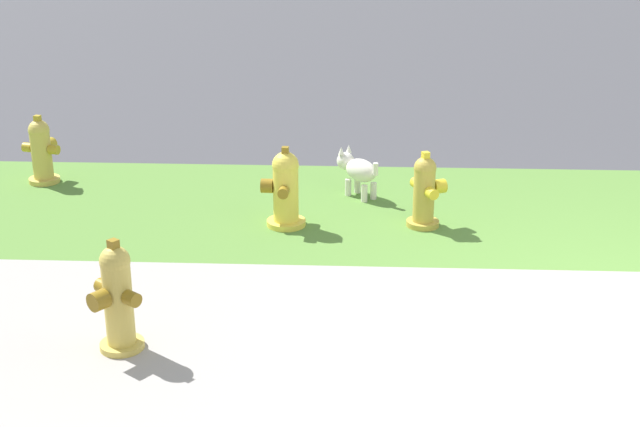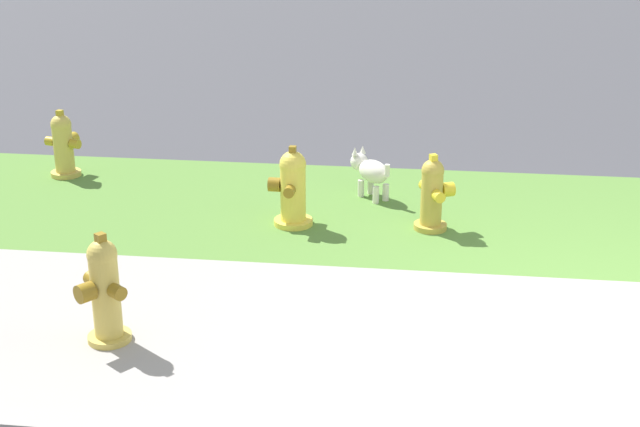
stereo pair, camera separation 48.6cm
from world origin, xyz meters
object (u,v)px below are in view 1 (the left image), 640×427
Objects in this scene: fire_hydrant_near_corner at (425,191)px; fire_hydrant_across_street at (117,298)px; fire_hydrant_far_end at (285,189)px; fire_hydrant_by_grass_verge at (42,151)px; small_white_dog at (358,170)px.

fire_hydrant_across_street is (-2.01, -2.19, 0.05)m from fire_hydrant_near_corner.
fire_hydrant_near_corner is at bearing -85.58° from fire_hydrant_far_end.
fire_hydrant_near_corner is 0.94× the size of fire_hydrant_far_end.
fire_hydrant_near_corner is 3.71m from fire_hydrant_by_grass_verge.
fire_hydrant_by_grass_verge is 2.62m from fire_hydrant_far_end.
fire_hydrant_across_street is 3.26m from small_white_dog.
fire_hydrant_far_end is 0.98m from small_white_dog.
fire_hydrant_far_end is (2.42, -1.02, 0.01)m from fire_hydrant_by_grass_verge.
fire_hydrant_far_end is 0.93× the size of fire_hydrant_across_street.
fire_hydrant_near_corner is 2.98m from fire_hydrant_across_street.
small_white_dog is at bearing -35.82° from fire_hydrant_far_end.
fire_hydrant_far_end is at bearing 100.27° from small_white_dog.
fire_hydrant_near_corner reaches higher than small_white_dog.
fire_hydrant_far_end reaches higher than fire_hydrant_by_grass_verge.
fire_hydrant_by_grass_verge is (-3.58, 0.97, 0.01)m from fire_hydrant_near_corner.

